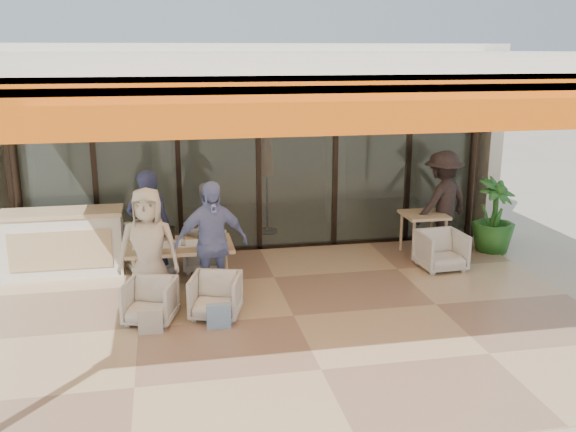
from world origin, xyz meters
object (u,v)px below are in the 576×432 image
chair_far_right (205,250)px  chair_near_right (216,294)px  side_table (424,219)px  potted_palm (494,216)px  dining_table (179,248)px  host_counter (63,243)px  standing_woman (442,202)px  diner_periwinkle (211,243)px  diner_navy (149,228)px  side_chair (441,249)px  chair_near_left (150,299)px  chair_far_left (152,253)px  diner_grey (207,233)px  diner_cream (148,249)px

chair_far_right → chair_near_right: bearing=99.2°
side_table → potted_palm: 1.27m
dining_table → chair_near_right: (0.43, -0.96, -0.37)m
dining_table → chair_far_right: dining_table is taller
host_counter → standing_woman: 6.26m
dining_table → diner_periwinkle: diner_periwinkle is taller
diner_periwinkle → diner_navy: bearing=122.9°
chair_near_right → standing_woman: (4.08, 2.09, 0.57)m
side_chair → standing_woman: (0.38, 0.89, 0.54)m
chair_near_left → side_table: 4.94m
potted_palm → chair_near_right: bearing=-159.0°
chair_near_right → chair_near_left: bearing=-163.9°
host_counter → diner_periwinkle: (2.17, -1.58, 0.34)m
chair_near_left → dining_table: bearing=83.3°
chair_near_right → chair_far_right: bearing=106.1°
chair_far_left → chair_near_right: bearing=98.0°
diner_navy → potted_palm: (5.80, 0.50, -0.23)m
diner_periwinkle → side_table: size_ratio=2.33×
chair_near_left → side_table: side_table is taller
chair_near_right → diner_grey: bearing=106.1°
chair_far_left → potted_palm: (5.80, 0.00, 0.31)m
host_counter → dining_table: bearing=-32.8°
diner_navy → standing_woman: size_ratio=0.99×
chair_near_left → side_chair: 4.69m
chair_far_left → chair_near_left: (0.00, -1.90, -0.02)m
diner_grey → chair_far_right: bearing=-100.7°
chair_near_left → diner_cream: 0.72m
chair_far_left → potted_palm: 5.81m
diner_navy → diner_periwinkle: diner_navy is taller
chair_far_left → diner_periwinkle: bearing=105.1°
diner_cream → diner_periwinkle: (0.84, 0.00, 0.03)m
chair_near_right → potted_palm: (4.96, 1.90, 0.33)m
diner_periwinkle → side_chair: 3.79m
side_chair → potted_palm: size_ratio=0.54×
standing_woman → diner_cream: bearing=-8.1°
dining_table → chair_far_left: dining_table is taller
diner_periwinkle → host_counter: bearing=133.9°
host_counter → side_table: size_ratio=2.48×
host_counter → diner_grey: (2.17, -0.68, 0.23)m
host_counter → chair_far_right: size_ratio=2.80×
diner_cream → diner_periwinkle: bearing=7.7°
chair_far_right → chair_near_left: bearing=75.4°
side_table → potted_palm: (1.27, -0.04, 0.01)m
chair_near_left → chair_near_right: bearing=16.6°
diner_navy → diner_grey: size_ratio=1.15×
diner_navy → standing_woman: standing_woman is taller
diner_grey → standing_woman: size_ratio=0.86×
chair_far_right → diner_grey: bearing=99.2°
chair_near_left → potted_palm: bearing=34.7°
diner_grey → potted_palm: bearing=175.1°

